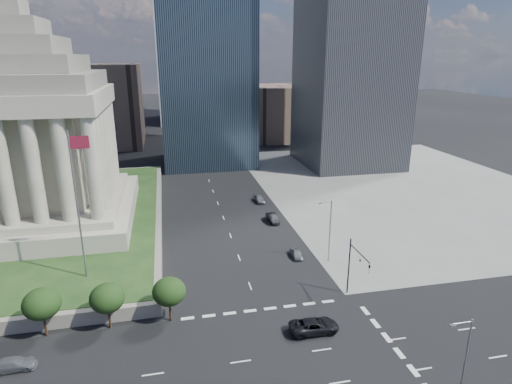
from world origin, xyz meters
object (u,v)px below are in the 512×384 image
object	(u,v)px
street_lamp_south	(463,364)
parked_sedan_near	(296,253)
war_memorial	(21,113)
pickup_truck	(314,326)
suv_grey	(14,364)
street_lamp_north	(329,227)
parked_sedan_mid	(273,218)
traffic_signal_ne	(355,264)
parked_sedan_far	(259,199)
flagpole	(78,198)

from	to	relation	value
street_lamp_south	parked_sedan_near	xyz separation A→B (m)	(-4.33, 33.35, -5.03)
war_memorial	pickup_truck	xyz separation A→B (m)	(39.22, -39.77, -20.59)
pickup_truck	suv_grey	size ratio (longest dim) A/B	1.31
street_lamp_south	street_lamp_north	distance (m)	31.00
suv_grey	parked_sedan_mid	bearing A→B (deg)	-47.54
parked_sedan_mid	traffic_signal_ne	bearing A→B (deg)	-85.42
parked_sedan_mid	parked_sedan_far	xyz separation A→B (m)	(0.00, 12.01, -0.02)
war_memorial	street_lamp_north	size ratio (longest dim) A/B	3.90
street_lamp_south	street_lamp_north	xyz separation A→B (m)	(0.00, 31.00, 0.00)
suv_grey	parked_sedan_near	xyz separation A→B (m)	(35.89, 18.64, -0.01)
street_lamp_north	parked_sedan_mid	xyz separation A→B (m)	(-4.33, 17.87, -4.89)
flagpole	parked_sedan_near	size ratio (longest dim) A/B	5.41
war_memorial	suv_grey	world-z (taller)	war_memorial
war_memorial	traffic_signal_ne	size ratio (longest dim) A/B	4.88
parked_sedan_far	street_lamp_north	bearing A→B (deg)	-86.56
traffic_signal_ne	suv_grey	bearing A→B (deg)	-172.79
flagpole	traffic_signal_ne	xyz separation A→B (m)	(34.33, -10.30, -7.86)
parked_sedan_near	parked_sedan_far	xyz separation A→B (m)	(0.00, 27.53, 0.12)
flagpole	suv_grey	size ratio (longest dim) A/B	4.50
street_lamp_south	parked_sedan_far	world-z (taller)	street_lamp_south
street_lamp_south	street_lamp_north	size ratio (longest dim) A/B	1.00
street_lamp_north	suv_grey	distance (m)	43.68
street_lamp_south	pickup_truck	size ratio (longest dim) A/B	1.72
flagpole	street_lamp_north	distance (m)	35.95
street_lamp_south	parked_sedan_mid	world-z (taller)	street_lamp_south
traffic_signal_ne	suv_grey	distance (m)	39.97
suv_grey	flagpole	bearing A→B (deg)	-19.44
suv_grey	parked_sedan_near	world-z (taller)	suv_grey
traffic_signal_ne	parked_sedan_far	bearing A→B (deg)	94.86
war_memorial	parked_sedan_near	size ratio (longest dim) A/B	10.56
flagpole	street_lamp_south	size ratio (longest dim) A/B	2.00
suv_grey	traffic_signal_ne	bearing A→B (deg)	-83.92
war_memorial	pickup_truck	bearing A→B (deg)	-45.40
war_memorial	parked_sedan_mid	world-z (taller)	war_memorial
street_lamp_south	pickup_truck	world-z (taller)	street_lamp_south
parked_sedan_mid	street_lamp_north	bearing A→B (deg)	-78.65
street_lamp_south	street_lamp_north	bearing A→B (deg)	90.00
pickup_truck	parked_sedan_mid	distance (m)	34.85
suv_grey	parked_sedan_mid	distance (m)	49.55
traffic_signal_ne	pickup_truck	bearing A→B (deg)	-143.08
suv_grey	parked_sedan_near	distance (m)	40.44
war_memorial	parked_sedan_mid	bearing A→B (deg)	-6.80
traffic_signal_ne	parked_sedan_far	xyz separation A→B (m)	(-3.50, 41.19, -4.50)
parked_sedan_near	flagpole	bearing A→B (deg)	-171.95
parked_sedan_mid	pickup_truck	bearing A→B (deg)	-98.48
pickup_truck	traffic_signal_ne	bearing A→B (deg)	-52.79
flagpole	parked_sedan_mid	bearing A→B (deg)	31.48
flagpole	pickup_truck	bearing A→B (deg)	-30.24
parked_sedan_far	parked_sedan_mid	bearing A→B (deg)	-94.80
flagpole	parked_sedan_far	xyz separation A→B (m)	(30.83, 30.88, -12.37)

